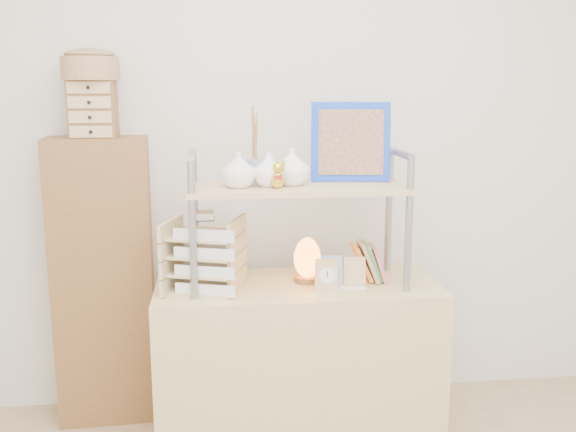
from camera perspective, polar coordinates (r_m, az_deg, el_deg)
name	(u,v)px	position (r m, az deg, el deg)	size (l,w,h in m)	color
room_shell	(337,42)	(1.82, 4.36, 15.17)	(3.42, 3.41, 2.61)	silver
desk	(297,366)	(2.88, 0.85, -13.17)	(1.20, 0.50, 0.75)	tan
cabinet	(104,282)	(3.14, -16.03, -5.63)	(0.45, 0.24, 1.35)	brown
hutch	(295,182)	(2.65, 0.66, 3.07)	(0.90, 0.34, 0.76)	gray
letter_tray	(205,259)	(2.65, -7.42, -3.79)	(0.33, 0.33, 0.33)	tan
salt_lamp	(307,259)	(2.75, 1.71, -3.86)	(0.13, 0.12, 0.19)	brown
desk_clock	(326,276)	(2.63, 3.43, -5.32)	(0.10, 0.06, 0.13)	tan
postcard_stand	(343,279)	(2.69, 4.88, -5.56)	(0.19, 0.06, 0.14)	white
drawer_chest	(93,109)	(2.99, -16.96, 9.08)	(0.20, 0.16, 0.25)	brown
woven_basket	(90,68)	(2.99, -17.15, 12.43)	(0.25, 0.25, 0.10)	olive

